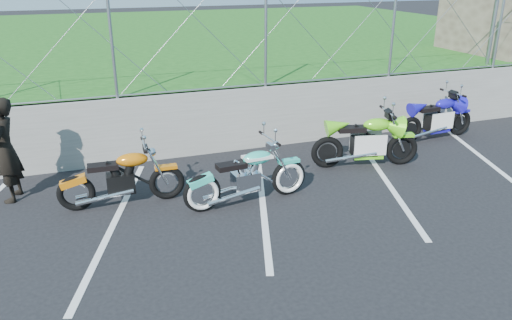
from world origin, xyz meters
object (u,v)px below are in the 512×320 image
object	(u,v)px
sportbike_green	(367,143)
sportbike_blue	(437,120)
naked_orange	(124,180)
person_standing	(6,150)
cruiser_turquoise	(248,178)

from	to	relation	value
sportbike_green	sportbike_blue	size ratio (longest dim) A/B	1.03
naked_orange	sportbike_green	xyz separation A→B (m)	(4.58, 0.14, 0.04)
naked_orange	sportbike_green	bearing A→B (deg)	4.26
sportbike_green	person_standing	size ratio (longest dim) A/B	1.20
sportbike_green	sportbike_blue	world-z (taller)	sportbike_green
naked_orange	sportbike_blue	bearing A→B (deg)	10.99
naked_orange	sportbike_blue	size ratio (longest dim) A/B	1.00
naked_orange	sportbike_blue	distance (m)	7.02
sportbike_blue	person_standing	world-z (taller)	person_standing
cruiser_turquoise	person_standing	size ratio (longest dim) A/B	1.25
cruiser_turquoise	naked_orange	world-z (taller)	cruiser_turquoise
person_standing	sportbike_green	bearing A→B (deg)	95.49
cruiser_turquoise	naked_orange	size ratio (longest dim) A/B	1.07
sportbike_blue	naked_orange	bearing A→B (deg)	-174.79
naked_orange	person_standing	bearing A→B (deg)	156.66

